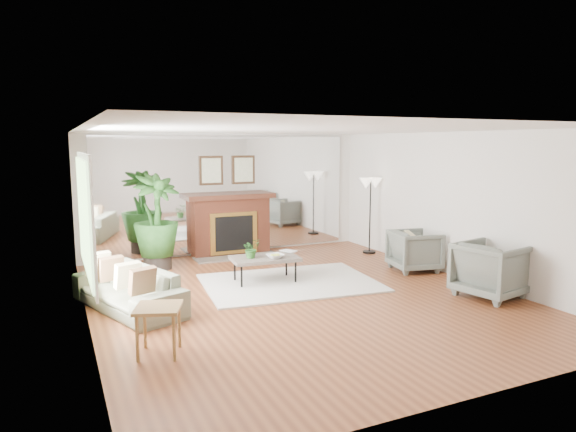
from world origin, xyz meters
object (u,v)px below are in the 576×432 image
fireplace (231,223)px  side_table (158,314)px  coffee_table (265,259)px  armchair_back (415,250)px  floor_lamp (371,189)px  armchair_front (491,270)px  potted_ficus (156,219)px  sofa (128,289)px

fireplace → side_table: fireplace is taller
side_table → coffee_table: bearing=45.8°
fireplace → coffee_table: 2.37m
armchair_back → floor_lamp: 1.89m
armchair_back → side_table: size_ratio=1.31×
fireplace → coffee_table: fireplace is taller
armchair_front → potted_ficus: (-4.24, 3.87, 0.52)m
armchair_front → coffee_table: bearing=41.2°
coffee_table → armchair_back: armchair_back is taller
fireplace → armchair_front: size_ratio=2.23×
potted_ficus → coffee_table: bearing=-50.1°
coffee_table → sofa: size_ratio=0.59×
fireplace → armchair_back: size_ratio=2.53×
potted_ficus → fireplace: bearing=20.9°
armchair_front → potted_ficus: 5.76m
armchair_back → floor_lamp: bearing=7.4°
fireplace → side_table: size_ratio=3.31×
coffee_table → floor_lamp: size_ratio=0.73×
armchair_back → side_table: bearing=121.6°
sofa → potted_ficus: 2.43m
sofa → armchair_back: bearing=71.7°
side_table → potted_ficus: bearing=79.6°
sofa → coffee_table: bearing=82.3°
side_table → potted_ficus: potted_ficus is taller
side_table → armchair_front: bearing=0.8°
potted_ficus → floor_lamp: 4.38m
potted_ficus → armchair_back: bearing=-26.1°
armchair_back → sofa: bearing=102.3°
coffee_table → sofa: sofa is taller
armchair_front → side_table: (-4.96, -0.07, 0.04)m
sofa → floor_lamp: (5.15, 1.73, 1.07)m
coffee_table → floor_lamp: floor_lamp is taller
armchair_front → side_table: 4.96m
coffee_table → sofa: (-2.25, -0.47, -0.12)m
armchair_back → side_table: (-4.96, -1.86, 0.09)m
coffee_table → armchair_back: 2.82m
coffee_table → potted_ficus: 2.31m
side_table → floor_lamp: 6.20m
sofa → armchair_back: armchair_back is taller
armchair_front → floor_lamp: size_ratio=0.58×
fireplace → coffee_table: size_ratio=1.78×
coffee_table → armchair_front: bearing=-37.5°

